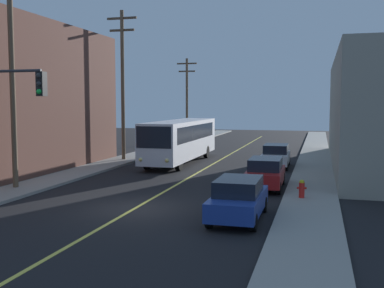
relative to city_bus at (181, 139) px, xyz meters
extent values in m
plane|color=black|center=(2.54, -15.29, -1.82)|extent=(120.00, 120.00, 0.00)
cube|color=gray|center=(-4.71, -5.29, -1.74)|extent=(2.50, 90.00, 0.15)
cube|color=gray|center=(9.79, -5.29, -1.74)|extent=(2.50, 90.00, 0.15)
cube|color=#D8CC4C|center=(2.54, -0.29, -1.81)|extent=(0.16, 60.00, 0.01)
cube|color=black|center=(-6.00, -9.24, -0.22)|extent=(0.06, 14.85, 1.30)
cube|color=black|center=(-6.00, -9.24, 2.98)|extent=(0.06, 14.85, 1.30)
cube|color=black|center=(-6.00, -9.24, 6.18)|extent=(0.06, 14.85, 1.30)
cube|color=black|center=(11.08, 1.15, -0.22)|extent=(0.06, 16.91, 1.30)
cube|color=black|center=(11.08, 1.15, 2.98)|extent=(0.06, 16.91, 1.30)
cube|color=silver|center=(0.00, 0.01, 0.01)|extent=(2.59, 12.01, 2.75)
cube|color=black|center=(-0.02, -5.97, 0.53)|extent=(2.35, 0.09, 1.40)
cube|color=black|center=(0.02, 5.99, 0.63)|extent=(2.30, 0.09, 1.10)
cube|color=black|center=(-1.25, 0.02, 0.53)|extent=(0.10, 10.20, 1.10)
cube|color=black|center=(1.26, 0.01, 0.53)|extent=(0.10, 10.20, 1.10)
cube|color=orange|center=(-0.02, -5.96, 1.13)|extent=(1.79, 0.07, 0.30)
sphere|color=#F9D872|center=(-0.91, -6.00, -0.92)|extent=(0.24, 0.24, 0.24)
sphere|color=#F9D872|center=(0.87, -6.01, -0.92)|extent=(0.24, 0.24, 0.24)
cylinder|color=black|center=(-1.14, -4.18, -1.32)|extent=(0.30, 1.00, 1.00)
cylinder|color=black|center=(1.11, -4.19, -1.32)|extent=(0.30, 1.00, 1.00)
cylinder|color=black|center=(-1.11, 3.52, -1.32)|extent=(0.30, 1.00, 1.00)
cylinder|color=black|center=(1.14, 3.51, -1.32)|extent=(0.30, 1.00, 1.00)
cube|color=navy|center=(7.16, -16.09, -1.15)|extent=(1.82, 4.41, 0.70)
cube|color=black|center=(7.16, -16.09, -0.50)|extent=(1.63, 2.47, 0.60)
cylinder|color=black|center=(6.35, -17.58, -1.50)|extent=(0.22, 0.64, 0.64)
cylinder|color=black|center=(7.95, -17.59, -1.50)|extent=(0.22, 0.64, 0.64)
cylinder|color=black|center=(6.36, -14.58, -1.50)|extent=(0.22, 0.64, 0.64)
cylinder|color=black|center=(7.96, -14.59, -1.50)|extent=(0.22, 0.64, 0.64)
cube|color=maroon|center=(7.42, -9.15, -1.15)|extent=(1.85, 4.42, 0.70)
cube|color=black|center=(7.42, -9.15, -0.50)|extent=(1.65, 2.48, 0.60)
cylinder|color=black|center=(6.63, -10.65, -1.50)|extent=(0.23, 0.64, 0.64)
cylinder|color=black|center=(8.23, -10.64, -1.50)|extent=(0.23, 0.64, 0.64)
cylinder|color=black|center=(6.60, -7.66, -1.50)|extent=(0.23, 0.64, 0.64)
cylinder|color=black|center=(8.20, -7.64, -1.50)|extent=(0.23, 0.64, 0.64)
cube|color=silver|center=(7.21, -0.72, -1.15)|extent=(1.87, 4.43, 0.70)
cube|color=black|center=(7.21, -0.72, -0.50)|extent=(1.66, 2.49, 0.60)
cylinder|color=black|center=(6.43, -2.24, -1.50)|extent=(0.23, 0.64, 0.64)
cylinder|color=black|center=(8.03, -2.21, -1.50)|extent=(0.23, 0.64, 0.64)
cylinder|color=black|center=(6.38, 0.76, -1.50)|extent=(0.23, 0.64, 0.64)
cylinder|color=black|center=(7.98, 0.79, -1.50)|extent=(0.23, 0.64, 0.64)
cylinder|color=brown|center=(-5.10, -13.01, 4.25)|extent=(0.28, 0.28, 11.84)
cylinder|color=brown|center=(-4.62, -0.24, 4.05)|extent=(0.28, 0.28, 11.43)
cube|color=#4C3D2D|center=(-4.62, -0.24, 9.16)|extent=(2.40, 0.16, 0.16)
cube|color=#4C3D2D|center=(-4.62, -0.24, 8.26)|extent=(2.00, 0.16, 0.16)
cylinder|color=brown|center=(-5.06, 19.32, 3.13)|extent=(0.28, 0.28, 9.60)
cube|color=#4C3D2D|center=(-5.06, 19.32, 7.33)|extent=(2.40, 0.16, 0.16)
cube|color=#4C3D2D|center=(-5.06, 19.32, 6.43)|extent=(2.00, 0.16, 0.16)
cylinder|color=#2D2D33|center=(-2.66, -16.83, 4.03)|extent=(3.50, 0.12, 0.12)
cube|color=black|center=(-0.91, -16.83, 3.48)|extent=(0.32, 0.36, 1.00)
sphere|color=#2D2D2D|center=(-0.91, -17.02, 3.80)|extent=(0.22, 0.22, 0.22)
sphere|color=#2D2D2D|center=(-0.91, -17.02, 3.48)|extent=(0.22, 0.22, 0.22)
sphere|color=green|center=(-0.91, -17.02, 3.16)|extent=(0.22, 0.22, 0.22)
cylinder|color=red|center=(9.39, -11.85, -1.32)|extent=(0.26, 0.26, 0.70)
sphere|color=gold|center=(9.39, -11.85, -0.95)|extent=(0.24, 0.24, 0.24)
cylinder|color=red|center=(9.23, -11.85, -1.22)|extent=(0.12, 0.10, 0.10)
cylinder|color=red|center=(9.55, -11.85, -1.22)|extent=(0.12, 0.10, 0.10)
camera|label=1|loc=(10.12, -33.68, 2.70)|focal=43.51mm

